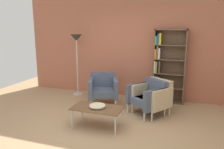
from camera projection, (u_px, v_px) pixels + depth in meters
name	position (u px, v px, depth m)	size (l,w,h in m)	color
ground_plane	(101.00, 133.00, 4.23)	(8.32, 8.32, 0.00)	tan
brick_back_panel	(133.00, 45.00, 6.19)	(6.40, 0.12, 2.90)	#B2664C
bookshelf_tall	(166.00, 68.00, 5.82)	(0.80, 0.30, 1.90)	brown
coffee_table_low	(97.00, 109.00, 4.43)	(1.00, 0.56, 0.40)	brown
decorative_bowl	(97.00, 106.00, 4.42)	(0.32, 0.32, 0.05)	beige
armchair_by_bookshelf	(148.00, 96.00, 5.07)	(0.95, 0.94, 0.78)	#4C566B
armchair_near_window	(103.00, 88.00, 5.74)	(0.90, 0.87, 0.78)	#4C566B
armchair_spare_guest	(153.00, 96.00, 5.10)	(0.94, 0.93, 0.78)	#C6B289
floor_lamp_torchiere	(76.00, 45.00, 6.29)	(0.32, 0.32, 1.74)	silver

